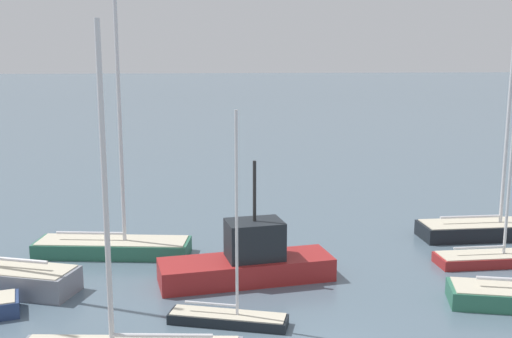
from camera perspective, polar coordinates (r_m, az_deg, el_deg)
The scene contains 5 objects.
sailboat_0 at distance 28.65m, azimuth 21.61°, elevation -7.59°, with size 5.16×1.50×8.68m.
sailboat_1 at distance 28.55m, azimuth -13.34°, elevation -6.86°, with size 7.20×2.97×11.68m.
sailboat_4 at distance 32.60m, azimuth 21.17°, elevation -5.05°, with size 7.01×2.06×12.43m.
sailboat_7 at distance 21.09m, azimuth -2.64°, elevation -13.54°, with size 4.16×2.10×7.31m.
fishing_boat_0 at distance 24.70m, azimuth -0.70°, elevation -8.65°, with size 7.24×3.09×4.92m.
Camera 1 is at (-3.67, -15.96, 9.00)m, focal length 42.40 mm.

